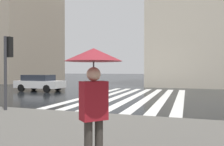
# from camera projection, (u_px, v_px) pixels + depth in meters

# --- Properties ---
(ground_plane) EXTENTS (220.00, 220.00, 0.00)m
(ground_plane) POSITION_uv_depth(u_px,v_px,m) (101.00, 104.00, 11.95)
(ground_plane) COLOR black
(zebra_crossing) EXTENTS (13.00, 6.50, 0.01)m
(zebra_crossing) POSITION_uv_depth(u_px,v_px,m) (134.00, 97.00, 15.49)
(zebra_crossing) COLOR silver
(zebra_crossing) RESTS_ON ground_plane
(traffic_signal_post) EXTENTS (0.44, 0.30, 3.04)m
(traffic_signal_post) POSITION_uv_depth(u_px,v_px,m) (8.00, 57.00, 9.51)
(traffic_signal_post) COLOR #333338
(traffic_signal_post) RESTS_ON sidewalk_pavement
(car_white) EXTENTS (1.85, 4.10, 1.41)m
(car_white) POSITION_uv_depth(u_px,v_px,m) (40.00, 82.00, 19.60)
(car_white) COLOR silver
(car_white) RESTS_ON ground_plane
(pedestrian_in_red_jacket) EXTENTS (0.90, 0.90, 1.97)m
(pedestrian_in_red_jacket) POSITION_uv_depth(u_px,v_px,m) (94.00, 76.00, 3.53)
(pedestrian_in_red_jacket) COLOR maroon
(pedestrian_in_red_jacket) RESTS_ON sidewalk_pavement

